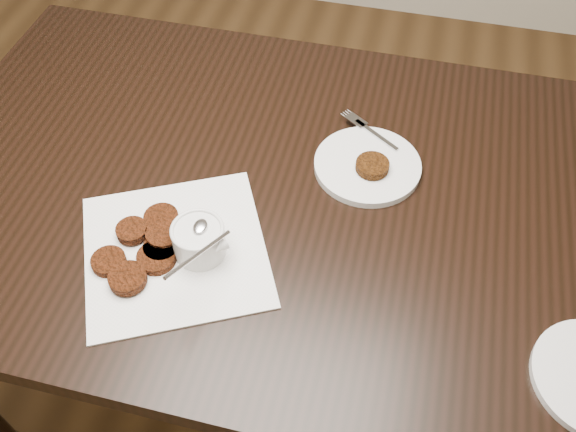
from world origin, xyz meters
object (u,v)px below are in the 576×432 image
object	(u,v)px
sauce_ramekin	(197,228)
plate_with_patty	(368,163)
napkin	(175,250)
table	(283,293)

from	to	relation	value
sauce_ramekin	plate_with_patty	world-z (taller)	sauce_ramekin
napkin	plate_with_patty	xyz separation A→B (m)	(0.29, 0.28, 0.01)
sauce_ramekin	table	bearing A→B (deg)	60.96
napkin	plate_with_patty	size ratio (longest dim) A/B	1.49
napkin	plate_with_patty	distance (m)	0.40
sauce_ramekin	plate_with_patty	size ratio (longest dim) A/B	0.61
table	plate_with_patty	world-z (taller)	plate_with_patty
table	sauce_ramekin	xyz separation A→B (m)	(-0.10, -0.18, 0.44)
plate_with_patty	sauce_ramekin	bearing A→B (deg)	-132.77
table	napkin	size ratio (longest dim) A/B	4.68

